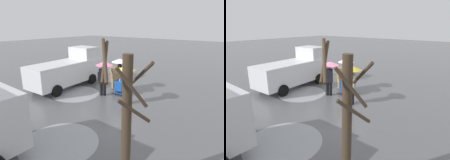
% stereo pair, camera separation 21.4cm
% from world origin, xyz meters
% --- Properties ---
extents(ground_plane, '(90.00, 90.00, 0.00)m').
position_xyz_m(ground_plane, '(0.00, 0.00, 0.00)').
color(ground_plane, '#5B5B5E').
extents(slush_patch_near_cluster, '(2.19, 2.19, 0.01)m').
position_xyz_m(slush_patch_near_cluster, '(2.68, -2.64, 0.00)').
color(slush_patch_near_cluster, '#999BA0').
rests_on(slush_patch_near_cluster, ground).
extents(slush_patch_under_van, '(2.88, 2.88, 0.01)m').
position_xyz_m(slush_patch_under_van, '(-1.39, 5.30, 0.00)').
color(slush_patch_under_van, '#999BA0').
rests_on(slush_patch_under_van, ground).
extents(slush_patch_far_side, '(2.93, 2.93, 0.01)m').
position_xyz_m(slush_patch_far_side, '(2.09, 1.43, 0.00)').
color(slush_patch_far_side, '#999BA0').
rests_on(slush_patch_far_side, ground).
extents(cargo_van_parked_right, '(2.39, 5.43, 2.60)m').
position_xyz_m(cargo_van_parked_right, '(3.68, 0.63, 1.18)').
color(cargo_van_parked_right, white).
rests_on(cargo_van_parked_right, ground).
extents(shopping_cart_vendor, '(0.61, 0.86, 1.04)m').
position_xyz_m(shopping_cart_vendor, '(-0.23, -0.23, 0.57)').
color(shopping_cart_vendor, '#1951B2').
rests_on(shopping_cart_vendor, ground).
extents(hand_dolly_boxes, '(0.77, 0.86, 1.59)m').
position_xyz_m(hand_dolly_boxes, '(0.37, -0.47, 0.93)').
color(hand_dolly_boxes, '#515156').
rests_on(hand_dolly_boxes, ground).
extents(pedestrian_pink_side, '(1.04, 1.04, 2.15)m').
position_xyz_m(pedestrian_pink_side, '(0.51, 0.55, 1.58)').
color(pedestrian_pink_side, black).
rests_on(pedestrian_pink_side, ground).
extents(pedestrian_black_side, '(1.04, 1.04, 2.15)m').
position_xyz_m(pedestrian_black_side, '(-1.24, 0.74, 1.58)').
color(pedestrian_black_side, black).
rests_on(pedestrian_black_side, ground).
extents(pedestrian_white_side, '(1.04, 1.04, 2.15)m').
position_xyz_m(pedestrian_white_side, '(0.36, -0.87, 1.57)').
color(pedestrian_white_side, black).
rests_on(pedestrian_white_side, ground).
extents(bare_tree_near, '(1.33, 1.32, 3.92)m').
position_xyz_m(bare_tree_near, '(-4.44, 5.53, 2.00)').
color(bare_tree_near, '#423323').
rests_on(bare_tree_near, ground).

